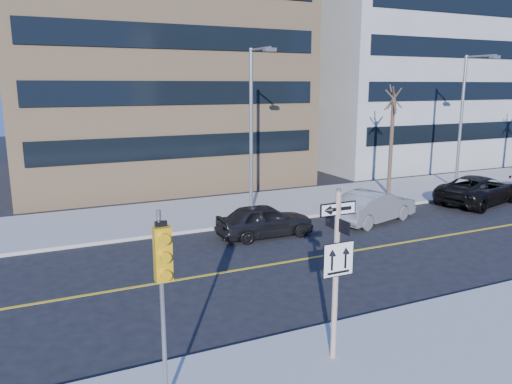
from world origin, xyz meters
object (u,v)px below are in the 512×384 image
sign_pole (336,265)px  streetlight_b (465,113)px  streetlight_a (253,120)px  traffic_signal (163,270)px  parked_car_a (265,220)px  street_tree_west (394,101)px  parked_car_b (374,206)px  parked_car_c (479,190)px

sign_pole → streetlight_b: 22.48m
streetlight_a → traffic_signal: bearing=-120.8°
traffic_signal → parked_car_a: bearing=55.0°
street_tree_west → streetlight_b: bearing=-6.2°
street_tree_west → parked_car_b: bearing=-136.1°
parked_car_c → streetlight_b: 5.28m
parked_car_a → parked_car_c: bearing=-86.8°
streetlight_a → streetlight_b: same height
parked_car_a → street_tree_west: size_ratio=0.67×
parked_car_b → streetlight_b: bearing=-84.3°
sign_pole → streetlight_a: 14.05m
traffic_signal → street_tree_west: bearing=39.4°
traffic_signal → parked_car_a: size_ratio=0.95×
streetlight_b → street_tree_west: bearing=173.8°
parked_car_c → streetlight_b: bearing=-44.4°
parked_car_b → streetlight_b: (9.31, 3.61, 3.98)m
streetlight_b → street_tree_west: (-5.00, 0.54, 0.77)m
parked_car_a → streetlight_b: streetlight_b is taller
parked_car_b → traffic_signal: bearing=112.2°
street_tree_west → parked_car_c: bearing=-47.5°
sign_pole → streetlight_b: (18.00, 13.27, 2.32)m
parked_car_a → traffic_signal: bearing=146.0°
traffic_signal → streetlight_b: (22.00, 13.42, 1.73)m
streetlight_b → street_tree_west: 5.09m
traffic_signal → parked_car_c: bearing=27.1°
sign_pole → parked_car_a: sign_pole is taller
traffic_signal → parked_car_c: 22.89m
streetlight_a → street_tree_west: 9.05m
parked_car_b → parked_car_c: 7.61m
parked_car_a → parked_car_b: bearing=-89.7°
parked_car_a → streetlight_b: bearing=-75.8°
parked_car_b → sign_pole: bearing=122.5°
parked_car_c → streetlight_b: (1.72, 3.03, 3.97)m
sign_pole → traffic_signal: 4.05m
parked_car_b → streetlight_a: (-4.69, 3.61, 3.98)m
traffic_signal → street_tree_west: (17.00, 13.96, 2.50)m
parked_car_c → streetlight_b: streetlight_b is taller
parked_car_c → streetlight_a: (-12.28, 3.03, 3.97)m
streetlight_a → sign_pole: bearing=-106.8°
traffic_signal → streetlight_b: 25.83m
sign_pole → traffic_signal: size_ratio=1.02×
parked_car_b → street_tree_west: 7.64m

